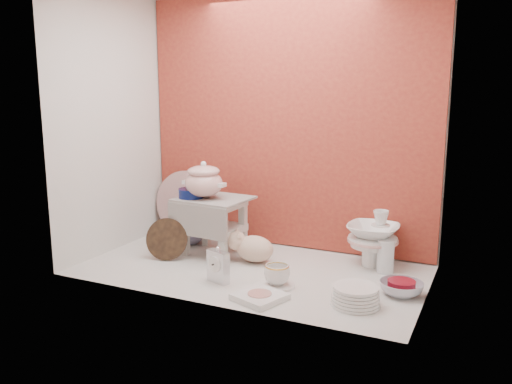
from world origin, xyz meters
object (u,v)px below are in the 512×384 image
Objects in this scene: gold_rim_teacup at (277,274)px; floral_platter at (186,203)px; porcelain_tower at (373,238)px; mantel_clock at (218,265)px; plush_pig at (255,248)px; dinner_plate_stack at (355,296)px; crystal_bowl at (401,288)px; blue_white_vase at (188,224)px; step_stool at (214,226)px; soup_tureen at (204,180)px.

floral_platter is at bearing 146.70° from gold_rim_teacup.
porcelain_tower reaches higher than gold_rim_teacup.
plush_pig is (0.03, 0.35, -0.01)m from mantel_clock.
crystal_bowl is (0.16, 0.21, -0.01)m from dinner_plate_stack.
blue_white_vase is 1.08× the size of dinner_plate_stack.
gold_rim_teacup is (0.89, -0.59, -0.15)m from floral_platter.
gold_rim_teacup is at bearing -124.74° from porcelain_tower.
porcelain_tower is (-0.22, 0.35, 0.13)m from crystal_bowl.
plush_pig is 2.20× the size of gold_rim_teacup.
step_stool is 0.64m from gold_rim_teacup.
soup_tureen is 0.58m from mantel_clock.
dinner_plate_stack is at bearing -18.22° from step_stool.
blue_white_vase reaches higher than crystal_bowl.
porcelain_tower is at bearing 12.59° from soup_tureen.
step_stool reaches higher than porcelain_tower.
porcelain_tower is at bearing 15.28° from step_stool.
soup_tureen is at bearing -135.60° from step_stool.
soup_tureen reaches higher than floral_platter.
step_stool is 1.13m from crystal_bowl.
blue_white_vase is at bearing 174.90° from plush_pig.
step_stool is 1.24× the size of porcelain_tower.
step_stool is 0.91× the size of floral_platter.
plush_pig is (0.64, -0.31, -0.13)m from floral_platter.
step_stool is at bearing 40.10° from soup_tureen.
step_stool is 3.13× the size of gold_rim_teacup.
floral_platter is (-0.35, 0.26, 0.05)m from step_stool.
porcelain_tower is (0.35, 0.50, 0.10)m from gold_rim_teacup.
gold_rim_teacup is at bearing -26.97° from soup_tureen.
soup_tureen is at bearing -167.41° from porcelain_tower.
mantel_clock is 0.35m from plush_pig.
gold_rim_teacup is at bearing -33.30° from floral_platter.
soup_tureen is 0.48m from floral_platter.
mantel_clock is (0.29, -0.37, -0.35)m from soup_tureen.
blue_white_vase is at bearing -177.05° from porcelain_tower.
porcelain_tower reaches higher than mantel_clock.
floral_platter reaches higher than mantel_clock.
porcelain_tower is (-0.06, 0.56, 0.11)m from dinner_plate_stack.
mantel_clock is 0.86m from porcelain_tower.
gold_rim_teacup is (0.54, -0.33, -0.10)m from step_stool.
plush_pig is 1.25× the size of dinner_plate_stack.
soup_tureen is 2.04× the size of gold_rim_teacup.
mantel_clock reaches higher than dinner_plate_stack.
dinner_plate_stack is at bearing -127.59° from crystal_bowl.
floral_platter is 1.80× the size of blue_white_vase.
crystal_bowl is at bearing -12.16° from blue_white_vase.
plush_pig reaches higher than crystal_bowl.
mantel_clock is at bearing -47.41° from floral_platter.
dinner_plate_stack is 0.58m from porcelain_tower.
plush_pig is at bearing 171.09° from crystal_bowl.
plush_pig reaches higher than gold_rim_teacup.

